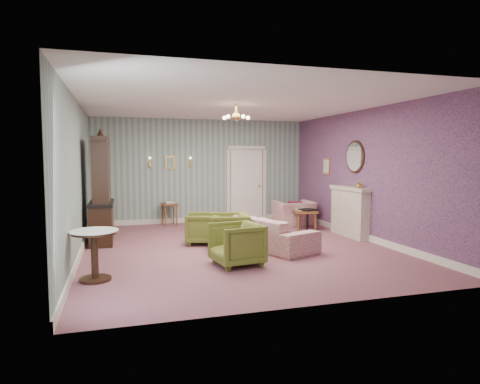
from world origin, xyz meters
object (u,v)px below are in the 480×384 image
object	(u,v)px
wingback_chair	(294,209)
coffee_table	(303,219)
olive_chair_a	(237,242)
side_table_black	(307,219)
sofa_chintz	(266,227)
dresser	(101,187)
olive_chair_b	(229,229)
fireplace	(350,212)
pedestal_table	(95,255)
olive_chair_c	(203,227)

from	to	relation	value
wingback_chair	coffee_table	size ratio (longest dim) A/B	1.03
olive_chair_a	side_table_black	distance (m)	3.94
wingback_chair	coffee_table	distance (m)	0.57
sofa_chintz	dresser	distance (m)	3.66
olive_chair_b	sofa_chintz	distance (m)	0.78
side_table_black	olive_chair_a	bearing A→B (deg)	-133.30
fireplace	side_table_black	size ratio (longest dim) A/B	2.64
fireplace	coffee_table	xyz separation A→B (m)	(-0.57, 1.31, -0.33)
dresser	fireplace	size ratio (longest dim) A/B	1.72
wingback_chair	pedestal_table	size ratio (longest dim) A/B	1.31
olive_chair_c	coffee_table	bearing A→B (deg)	128.68
fireplace	side_table_black	bearing A→B (deg)	116.01
fireplace	coffee_table	distance (m)	1.47
sofa_chintz	olive_chair_a	bearing A→B (deg)	119.26
olive_chair_c	wingback_chair	bearing A→B (deg)	137.39
olive_chair_c	dresser	bearing A→B (deg)	-94.04
dresser	pedestal_table	bearing A→B (deg)	-89.25
olive_chair_a	sofa_chintz	xyz separation A→B (m)	(0.96, 1.17, 0.03)
olive_chair_b	olive_chair_c	size ratio (longest dim) A/B	1.11
sofa_chintz	coffee_table	world-z (taller)	sofa_chintz
sofa_chintz	coffee_table	bearing A→B (deg)	-63.18
wingback_chair	pedestal_table	world-z (taller)	wingback_chair
wingback_chair	pedestal_table	xyz separation A→B (m)	(-4.93, -3.86, -0.06)
olive_chair_a	fireplace	xyz separation A→B (m)	(3.24, 1.75, 0.18)
olive_chair_b	pedestal_table	distance (m)	2.88
olive_chair_b	olive_chair_a	bearing A→B (deg)	1.60
wingback_chair	side_table_black	xyz separation A→B (m)	(0.04, -0.74, -0.17)
olive_chair_c	wingback_chair	distance (m)	3.32
coffee_table	side_table_black	xyz separation A→B (m)	(0.02, -0.20, 0.02)
dresser	fireplace	world-z (taller)	dresser
olive_chair_a	olive_chair_c	distance (m)	1.92
sofa_chintz	pedestal_table	size ratio (longest dim) A/B	2.88
wingback_chair	pedestal_table	bearing A→B (deg)	38.92
olive_chair_c	fireplace	distance (m)	3.45
coffee_table	pedestal_table	distance (m)	5.96
sofa_chintz	wingback_chair	size ratio (longest dim) A/B	2.20
olive_chair_a	dresser	distance (m)	3.62
fireplace	side_table_black	distance (m)	1.27
olive_chair_b	coffee_table	distance (m)	3.09
dresser	pedestal_table	size ratio (longest dim) A/B	3.13
dresser	side_table_black	xyz separation A→B (m)	(4.97, 0.16, -0.94)
olive_chair_a	pedestal_table	bearing A→B (deg)	-91.77
dresser	olive_chair_b	bearing A→B (deg)	-30.10
olive_chair_a	coffee_table	world-z (taller)	olive_chair_a
olive_chair_c	pedestal_table	size ratio (longest dim) A/B	0.94
dresser	side_table_black	distance (m)	5.06
olive_chair_c	wingback_chair	world-z (taller)	wingback_chair
wingback_chair	fireplace	size ratio (longest dim) A/B	0.72
olive_chair_b	side_table_black	size ratio (longest dim) A/B	1.51
dresser	sofa_chintz	bearing A→B (deg)	-24.64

